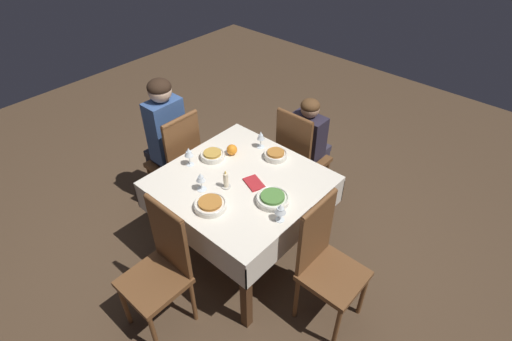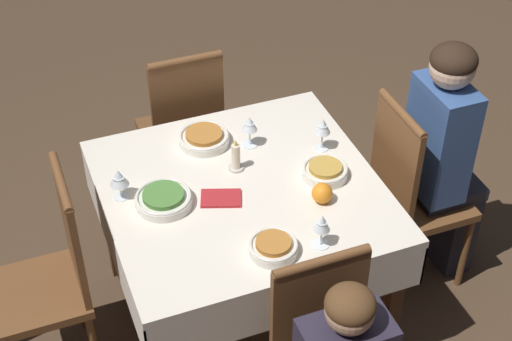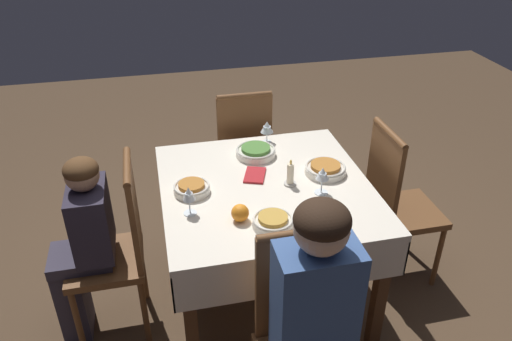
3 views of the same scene
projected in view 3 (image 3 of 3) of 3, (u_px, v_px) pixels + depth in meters
ground_plane at (265, 293)px, 2.99m from camera, size 8.00×8.00×0.00m
dining_table at (266, 201)px, 2.65m from camera, size 1.11×1.08×0.77m
chair_west at (303, 335)px, 2.04m from camera, size 0.39×0.38×1.01m
chair_north at (118, 244)px, 2.54m from camera, size 0.38×0.39×1.01m
chair_south at (396, 200)px, 2.88m from camera, size 0.38×0.39×1.01m
chair_east at (242, 151)px, 3.38m from camera, size 0.39×0.38×1.01m
person_adult_denim at (318, 334)px, 1.83m from camera, size 0.34×0.30×1.27m
person_child_dark at (83, 243)px, 2.49m from camera, size 0.30×0.33×1.06m
bowl_west at (273, 221)px, 2.28m from camera, size 0.19×0.19×0.06m
wine_glass_west at (315, 209)px, 2.22m from camera, size 0.07×0.07×0.16m
bowl_north at (192, 188)px, 2.52m from camera, size 0.18×0.18×0.06m
wine_glass_north at (189, 195)px, 2.33m from camera, size 0.06×0.06×0.15m
bowl_south at (325, 169)px, 2.69m from camera, size 0.22×0.22×0.06m
wine_glass_south at (322, 175)px, 2.48m from camera, size 0.07×0.07×0.15m
bowl_east at (256, 151)px, 2.85m from camera, size 0.23×0.23×0.06m
wine_glass_east at (267, 128)px, 2.96m from camera, size 0.08×0.08×0.14m
candle_centerpiece at (290, 176)px, 2.57m from camera, size 0.07×0.07×0.15m
orange_fruit at (240, 213)px, 2.31m from camera, size 0.08×0.08×0.08m
napkin_red_folded at (255, 175)px, 2.67m from camera, size 0.19×0.15×0.01m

